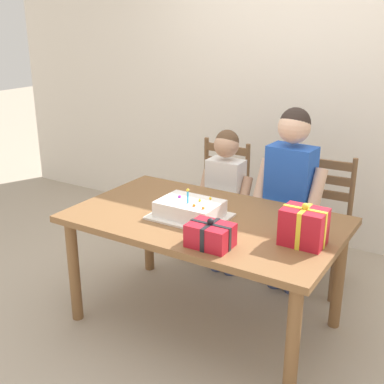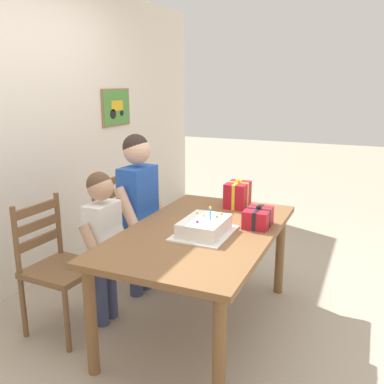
{
  "view_description": "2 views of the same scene",
  "coord_description": "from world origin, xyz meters",
  "px_view_note": "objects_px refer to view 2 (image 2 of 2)",
  "views": [
    {
      "loc": [
        1.35,
        -2.34,
        1.83
      ],
      "look_at": [
        -0.17,
        0.12,
        0.81
      ],
      "focal_mm": 46.15,
      "sensor_mm": 36.0,
      "label": 1
    },
    {
      "loc": [
        -2.47,
        -1.0,
        1.67
      ],
      "look_at": [
        0.0,
        0.07,
        0.97
      ],
      "focal_mm": 39.41,
      "sensor_mm": 36.0,
      "label": 2
    }
  ],
  "objects_px": {
    "gift_box_red_large": "(237,195)",
    "chair_left": "(57,266)",
    "chair_right": "(123,229)",
    "child_older": "(139,199)",
    "gift_box_beside_cake": "(258,217)",
    "child_younger": "(103,234)",
    "birthday_cake": "(204,227)",
    "dining_table": "(201,242)"
  },
  "relations": [
    {
      "from": "gift_box_beside_cake",
      "to": "chair_left",
      "type": "height_order",
      "value": "chair_left"
    },
    {
      "from": "chair_right",
      "to": "gift_box_beside_cake",
      "type": "bearing_deg",
      "value": -98.98
    },
    {
      "from": "gift_box_beside_cake",
      "to": "chair_right",
      "type": "bearing_deg",
      "value": 81.02
    },
    {
      "from": "gift_box_red_large",
      "to": "chair_left",
      "type": "relative_size",
      "value": 0.25
    },
    {
      "from": "gift_box_beside_cake",
      "to": "child_older",
      "type": "height_order",
      "value": "child_older"
    },
    {
      "from": "gift_box_red_large",
      "to": "child_older",
      "type": "distance_m",
      "value": 0.78
    },
    {
      "from": "child_older",
      "to": "child_younger",
      "type": "relative_size",
      "value": 1.18
    },
    {
      "from": "gift_box_beside_cake",
      "to": "child_older",
      "type": "xyz_separation_m",
      "value": [
        0.06,
        0.97,
        0.01
      ]
    },
    {
      "from": "birthday_cake",
      "to": "chair_right",
      "type": "height_order",
      "value": "chair_right"
    },
    {
      "from": "gift_box_beside_cake",
      "to": "dining_table",
      "type": "bearing_deg",
      "value": 123.93
    },
    {
      "from": "dining_table",
      "to": "gift_box_red_large",
      "type": "distance_m",
      "value": 0.65
    },
    {
      "from": "child_older",
      "to": "birthday_cake",
      "type": "bearing_deg",
      "value": -116.83
    },
    {
      "from": "dining_table",
      "to": "chair_left",
      "type": "relative_size",
      "value": 1.73
    },
    {
      "from": "chair_right",
      "to": "chair_left",
      "type": "bearing_deg",
      "value": 180.0
    },
    {
      "from": "birthday_cake",
      "to": "chair_left",
      "type": "xyz_separation_m",
      "value": [
        -0.34,
        0.94,
        -0.3
      ]
    },
    {
      "from": "chair_left",
      "to": "dining_table",
      "type": "bearing_deg",
      "value": -65.13
    },
    {
      "from": "dining_table",
      "to": "child_younger",
      "type": "height_order",
      "value": "child_younger"
    },
    {
      "from": "dining_table",
      "to": "child_younger",
      "type": "distance_m",
      "value": 0.68
    },
    {
      "from": "dining_table",
      "to": "gift_box_red_large",
      "type": "bearing_deg",
      "value": -4.96
    },
    {
      "from": "birthday_cake",
      "to": "child_younger",
      "type": "xyz_separation_m",
      "value": [
        -0.13,
        0.7,
        -0.1
      ]
    },
    {
      "from": "chair_right",
      "to": "child_younger",
      "type": "height_order",
      "value": "child_younger"
    },
    {
      "from": "chair_right",
      "to": "child_older",
      "type": "bearing_deg",
      "value": -119.01
    },
    {
      "from": "birthday_cake",
      "to": "gift_box_red_large",
      "type": "xyz_separation_m",
      "value": [
        0.69,
        -0.0,
        0.05
      ]
    },
    {
      "from": "chair_right",
      "to": "child_older",
      "type": "relative_size",
      "value": 0.71
    },
    {
      "from": "gift_box_beside_cake",
      "to": "chair_right",
      "type": "distance_m",
      "value": 1.27
    },
    {
      "from": "birthday_cake",
      "to": "chair_right",
      "type": "distance_m",
      "value": 1.1
    },
    {
      "from": "child_younger",
      "to": "chair_left",
      "type": "bearing_deg",
      "value": 130.32
    },
    {
      "from": "birthday_cake",
      "to": "gift_box_red_large",
      "type": "distance_m",
      "value": 0.69
    },
    {
      "from": "gift_box_beside_cake",
      "to": "child_younger",
      "type": "xyz_separation_m",
      "value": [
        -0.43,
        0.97,
        -0.11
      ]
    },
    {
      "from": "chair_right",
      "to": "child_older",
      "type": "height_order",
      "value": "child_older"
    },
    {
      "from": "dining_table",
      "to": "child_older",
      "type": "distance_m",
      "value": 0.72
    },
    {
      "from": "dining_table",
      "to": "gift_box_red_large",
      "type": "relative_size",
      "value": 6.92
    },
    {
      "from": "gift_box_red_large",
      "to": "chair_left",
      "type": "distance_m",
      "value": 1.44
    },
    {
      "from": "chair_right",
      "to": "child_younger",
      "type": "bearing_deg",
      "value": -158.76
    },
    {
      "from": "gift_box_red_large",
      "to": "gift_box_beside_cake",
      "type": "xyz_separation_m",
      "value": [
        -0.4,
        -0.27,
        -0.04
      ]
    },
    {
      "from": "dining_table",
      "to": "gift_box_beside_cake",
      "type": "relative_size",
      "value": 6.92
    },
    {
      "from": "child_older",
      "to": "chair_left",
      "type": "bearing_deg",
      "value": 160.73
    },
    {
      "from": "dining_table",
      "to": "child_younger",
      "type": "bearing_deg",
      "value": 107.77
    },
    {
      "from": "chair_left",
      "to": "child_younger",
      "type": "distance_m",
      "value": 0.37
    },
    {
      "from": "child_older",
      "to": "chair_right",
      "type": "bearing_deg",
      "value": 60.99
    },
    {
      "from": "chair_left",
      "to": "chair_right",
      "type": "relative_size",
      "value": 1.0
    },
    {
      "from": "dining_table",
      "to": "child_older",
      "type": "relative_size",
      "value": 1.23
    }
  ]
}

